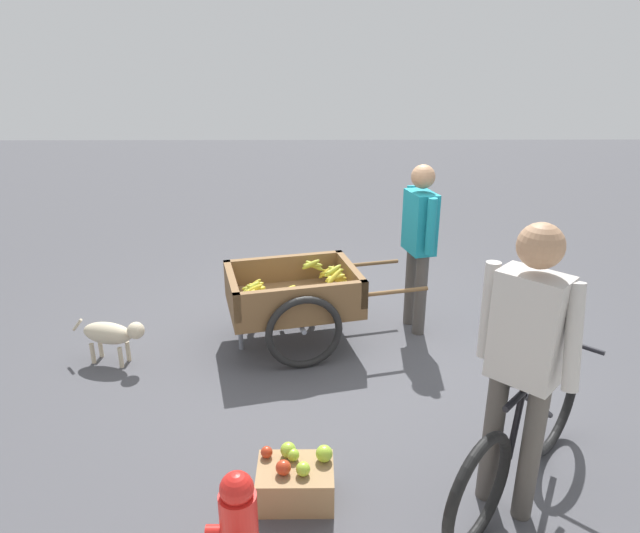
{
  "coord_description": "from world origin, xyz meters",
  "views": [
    {
      "loc": [
        0.2,
        4.37,
        2.46
      ],
      "look_at": [
        0.16,
        -0.04,
        0.75
      ],
      "focal_mm": 31.68,
      "sensor_mm": 36.0,
      "label": 1
    }
  ],
  "objects_px": {
    "bicycle": "(521,442)",
    "cyclist_person": "(525,349)",
    "fire_hydrant": "(239,532)",
    "fruit_cart": "(293,298)",
    "plastic_bucket": "(532,320)",
    "vendor_person": "(419,235)",
    "mixed_fruit_crate": "(296,480)",
    "dog": "(112,334)"
  },
  "relations": [
    {
      "from": "fire_hydrant",
      "to": "bicycle",
      "type": "bearing_deg",
      "value": -158.26
    },
    {
      "from": "bicycle",
      "to": "cyclist_person",
      "type": "bearing_deg",
      "value": 46.79
    },
    {
      "from": "fruit_cart",
      "to": "fire_hydrant",
      "type": "relative_size",
      "value": 2.66
    },
    {
      "from": "bicycle",
      "to": "plastic_bucket",
      "type": "relative_size",
      "value": 4.18
    },
    {
      "from": "bicycle",
      "to": "fire_hydrant",
      "type": "height_order",
      "value": "bicycle"
    },
    {
      "from": "bicycle",
      "to": "dog",
      "type": "xyz_separation_m",
      "value": [
        2.85,
        -1.49,
        -0.08
      ]
    },
    {
      "from": "plastic_bucket",
      "to": "dog",
      "type": "bearing_deg",
      "value": 7.28
    },
    {
      "from": "bicycle",
      "to": "mixed_fruit_crate",
      "type": "distance_m",
      "value": 1.32
    },
    {
      "from": "bicycle",
      "to": "plastic_bucket",
      "type": "xyz_separation_m",
      "value": [
        -0.79,
        -1.96,
        -0.2
      ]
    },
    {
      "from": "vendor_person",
      "to": "mixed_fruit_crate",
      "type": "bearing_deg",
      "value": 64.22
    },
    {
      "from": "plastic_bucket",
      "to": "bicycle",
      "type": "bearing_deg",
      "value": 67.97
    },
    {
      "from": "dog",
      "to": "fire_hydrant",
      "type": "distance_m",
      "value": 2.48
    },
    {
      "from": "bicycle",
      "to": "cyclist_person",
      "type": "xyz_separation_m",
      "value": [
        0.1,
        0.11,
        0.67
      ]
    },
    {
      "from": "fire_hydrant",
      "to": "plastic_bucket",
      "type": "relative_size",
      "value": 2.24
    },
    {
      "from": "plastic_bucket",
      "to": "mixed_fruit_crate",
      "type": "xyz_separation_m",
      "value": [
        2.09,
        2.01,
        -0.02
      ]
    },
    {
      "from": "vendor_person",
      "to": "dog",
      "type": "distance_m",
      "value": 2.74
    },
    {
      "from": "mixed_fruit_crate",
      "to": "bicycle",
      "type": "bearing_deg",
      "value": -177.84
    },
    {
      "from": "mixed_fruit_crate",
      "to": "cyclist_person",
      "type": "bearing_deg",
      "value": 177.03
    },
    {
      "from": "fruit_cart",
      "to": "fire_hydrant",
      "type": "xyz_separation_m",
      "value": [
        0.17,
        2.44,
        -0.1
      ]
    },
    {
      "from": "bicycle",
      "to": "dog",
      "type": "relative_size",
      "value": 1.91
    },
    {
      "from": "fruit_cart",
      "to": "vendor_person",
      "type": "distance_m",
      "value": 1.24
    },
    {
      "from": "vendor_person",
      "to": "bicycle",
      "type": "height_order",
      "value": "vendor_person"
    },
    {
      "from": "cyclist_person",
      "to": "plastic_bucket",
      "type": "height_order",
      "value": "cyclist_person"
    },
    {
      "from": "vendor_person",
      "to": "mixed_fruit_crate",
      "type": "height_order",
      "value": "vendor_person"
    },
    {
      "from": "bicycle",
      "to": "fruit_cart",
      "type": "bearing_deg",
      "value": -53.0
    },
    {
      "from": "cyclist_person",
      "to": "fire_hydrant",
      "type": "relative_size",
      "value": 2.53
    },
    {
      "from": "cyclist_person",
      "to": "plastic_bucket",
      "type": "bearing_deg",
      "value": -113.42
    },
    {
      "from": "vendor_person",
      "to": "plastic_bucket",
      "type": "height_order",
      "value": "vendor_person"
    },
    {
      "from": "bicycle",
      "to": "plastic_bucket",
      "type": "bearing_deg",
      "value": -112.03
    },
    {
      "from": "fruit_cart",
      "to": "vendor_person",
      "type": "xyz_separation_m",
      "value": [
        -1.11,
        -0.28,
        0.48
      ]
    },
    {
      "from": "cyclist_person",
      "to": "vendor_person",
      "type": "bearing_deg",
      "value": -86.0
    },
    {
      "from": "vendor_person",
      "to": "bicycle",
      "type": "xyz_separation_m",
      "value": [
        -0.26,
        2.1,
        -0.56
      ]
    },
    {
      "from": "vendor_person",
      "to": "mixed_fruit_crate",
      "type": "distance_m",
      "value": 2.52
    },
    {
      "from": "bicycle",
      "to": "mixed_fruit_crate",
      "type": "xyz_separation_m",
      "value": [
        1.3,
        0.05,
        -0.23
      ]
    },
    {
      "from": "dog",
      "to": "plastic_bucket",
      "type": "distance_m",
      "value": 3.68
    },
    {
      "from": "dog",
      "to": "mixed_fruit_crate",
      "type": "relative_size",
      "value": 1.49
    },
    {
      "from": "cyclist_person",
      "to": "mixed_fruit_crate",
      "type": "xyz_separation_m",
      "value": [
        1.19,
        -0.06,
        -0.9
      ]
    },
    {
      "from": "dog",
      "to": "plastic_bucket",
      "type": "height_order",
      "value": "dog"
    },
    {
      "from": "fruit_cart",
      "to": "fire_hydrant",
      "type": "height_order",
      "value": "fruit_cart"
    },
    {
      "from": "fire_hydrant",
      "to": "mixed_fruit_crate",
      "type": "relative_size",
      "value": 1.52
    },
    {
      "from": "fruit_cart",
      "to": "bicycle",
      "type": "xyz_separation_m",
      "value": [
        -1.37,
        1.82,
        -0.09
      ]
    },
    {
      "from": "bicycle",
      "to": "vendor_person",
      "type": "bearing_deg",
      "value": -82.98
    }
  ]
}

